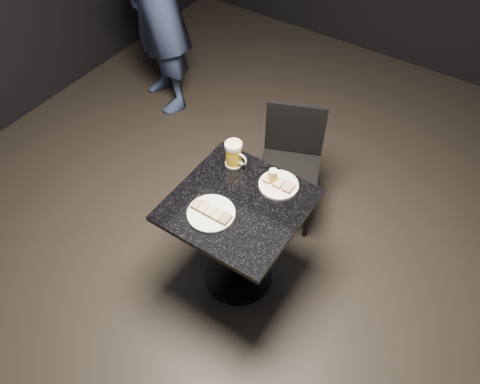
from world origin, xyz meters
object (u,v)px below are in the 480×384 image
Objects in this scene: beer_mug at (234,154)px; beer_tumbler at (273,177)px; plate_large at (211,213)px; chair at (291,159)px; table at (238,230)px; plate_small at (279,185)px.

beer_mug is 0.26m from beer_tumbler.
chair is at bearing 87.27° from plate_large.
beer_tumbler reaches higher than table.
plate_large is 0.40m from beer_mug.
plate_large is 1.15× the size of plate_small.
beer_mug is at bearing 128.09° from table.
beer_tumbler is 0.55m from chair.
plate_small is at bearing 62.46° from plate_large.
table is 4.75× the size of beer_mug.
plate_large is at bearing -73.97° from beer_mug.
beer_tumbler reaches higher than plate_small.
chair reaches higher than beer_tumbler.
plate_small is 0.54m from chair.
beer_mug is at bearing 179.26° from beer_tumbler.
table is at bearing -109.05° from beer_tumbler.
beer_tumbler is at bearing 179.07° from plate_small.
plate_small reaches higher than table.
beer_mug is at bearing -108.15° from chair.
chair is (0.04, 0.82, -0.26)m from plate_large.
plate_large is 0.30× the size of chair.
beer_mug is (-0.11, 0.38, 0.07)m from plate_large.
plate_large and plate_small have the same top height.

